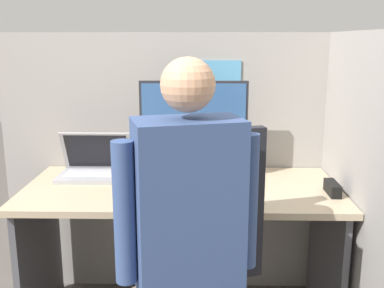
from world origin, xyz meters
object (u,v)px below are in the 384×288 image
office_chair (197,282)px  person (182,244)px  monitor (194,119)px  stapler (332,188)px  laptop (96,168)px  paper_box (194,170)px  carrot_toy (191,194)px

office_chair → person: bearing=-105.9°
office_chair → monitor: bearing=92.1°
stapler → office_chair: (-0.61, -0.49, -0.19)m
laptop → stapler: (1.14, -0.24, -0.02)m
laptop → office_chair: size_ratio=0.33×
monitor → laptop: monitor is taller
paper_box → monitor: bearing=90.0°
laptop → carrot_toy: size_ratio=2.29×
laptop → office_chair: (0.53, -0.74, -0.21)m
carrot_toy → paper_box: bearing=89.0°
monitor → person: person is taller
stapler → person: bearing=-135.1°
laptop → carrot_toy: laptop is taller
paper_box → laptop: laptop is taller
carrot_toy → office_chair: office_chair is taller
office_chair → person: (-0.05, -0.16, 0.23)m
monitor → stapler: (0.64, -0.24, -0.28)m
stapler → office_chair: office_chair is taller
laptop → paper_box: bearing=-1.1°
monitor → office_chair: size_ratio=0.49×
carrot_toy → office_chair: (0.03, -0.43, -0.18)m
laptop → stapler: bearing=-12.0°
carrot_toy → person: size_ratio=0.12×
paper_box → monitor: monitor is taller
stapler → person: person is taller
person → paper_box: bearing=88.8°
paper_box → office_chair: size_ratio=0.28×
person → monitor: bearing=88.8°
paper_box → laptop: (-0.50, 0.01, 0.01)m
monitor → paper_box: bearing=-90.0°
monitor → carrot_toy: (-0.01, -0.30, -0.29)m
laptop → stapler: 1.17m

